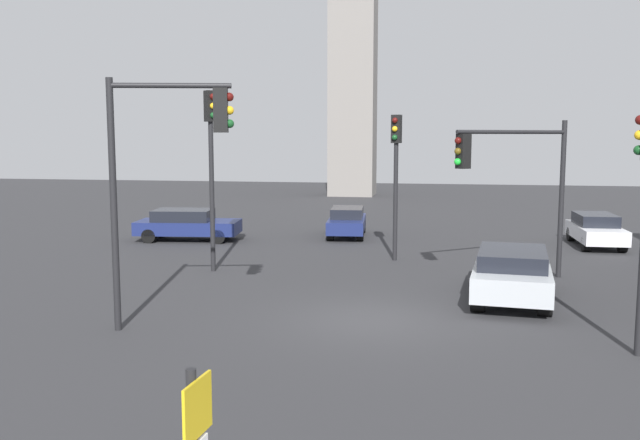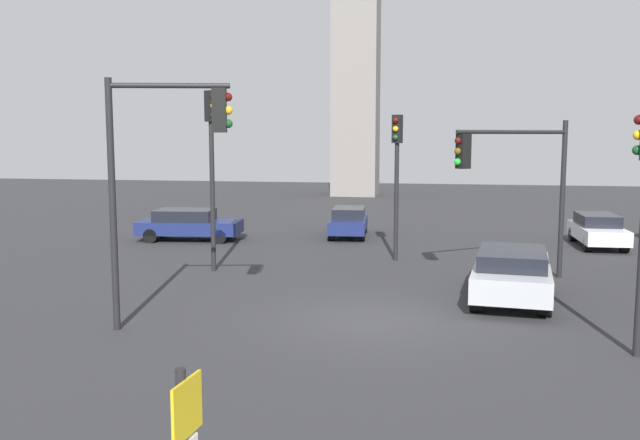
{
  "view_description": "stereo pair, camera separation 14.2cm",
  "coord_description": "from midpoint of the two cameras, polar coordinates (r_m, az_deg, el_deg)",
  "views": [
    {
      "loc": [
        1.6,
        -16.45,
        4.53
      ],
      "look_at": [
        -1.98,
        3.85,
        1.97
      ],
      "focal_mm": 38.57,
      "sensor_mm": 36.0,
      "label": 1
    },
    {
      "loc": [
        1.74,
        -16.43,
        4.53
      ],
      "look_at": [
        -1.98,
        3.85,
        1.97
      ],
      "focal_mm": 38.57,
      "sensor_mm": 36.0,
      "label": 2
    }
  ],
  "objects": [
    {
      "name": "car_3",
      "position": [
        30.23,
        21.77,
        -0.73
      ],
      "size": [
        1.75,
        4.07,
        1.32
      ],
      "rotation": [
        0.0,
        0.0,
        -1.54
      ],
      "color": "silver",
      "rests_on": "ground_plane"
    },
    {
      "name": "traffic_light_3",
      "position": [
        24.76,
        6.15,
        4.99
      ],
      "size": [
        0.39,
        0.49,
        5.24
      ],
      "rotation": [
        0.0,
        0.0,
        -1.81
      ],
      "color": "black",
      "rests_on": "ground_plane"
    },
    {
      "name": "car_4",
      "position": [
        30.85,
        2.13,
        -0.1
      ],
      "size": [
        1.88,
        4.03,
        1.29
      ],
      "rotation": [
        0.0,
        0.0,
        -1.49
      ],
      "color": "navy",
      "rests_on": "ground_plane"
    },
    {
      "name": "traffic_light_1",
      "position": [
        22.93,
        -9.19,
        5.92
      ],
      "size": [
        0.47,
        0.47,
        5.96
      ],
      "rotation": [
        0.0,
        0.0,
        -0.78
      ],
      "color": "black",
      "rests_on": "ground_plane"
    },
    {
      "name": "car_0",
      "position": [
        19.67,
        15.44,
        -4.19
      ],
      "size": [
        2.48,
        4.94,
        1.43
      ],
      "rotation": [
        0.0,
        0.0,
        1.47
      ],
      "color": "#ADB2B7",
      "rests_on": "ground_plane"
    },
    {
      "name": "ground_plane",
      "position": [
        17.13,
        4.11,
        -8.28
      ],
      "size": [
        96.99,
        96.99,
        0.0
      ],
      "primitive_type": "plane",
      "color": "#2D2D30"
    },
    {
      "name": "traffic_light_2",
      "position": [
        16.11,
        -13.04,
        5.44
      ],
      "size": [
        2.78,
        0.84,
        5.81
      ],
      "rotation": [
        0.0,
        0.0,
        0.23
      ],
      "color": "black",
      "rests_on": "ground_plane"
    },
    {
      "name": "car_2",
      "position": [
        30.2,
        -11.12,
        -0.34
      ],
      "size": [
        4.54,
        2.38,
        1.34
      ],
      "rotation": [
        0.0,
        0.0,
        0.11
      ],
      "color": "navy",
      "rests_on": "ground_plane"
    },
    {
      "name": "traffic_light_0",
      "position": [
        21.51,
        15.64,
        4.16
      ],
      "size": [
        3.5,
        2.75,
        4.99
      ],
      "rotation": [
        0.0,
        0.0,
        -2.48
      ],
      "color": "black",
      "rests_on": "ground_plane"
    }
  ]
}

